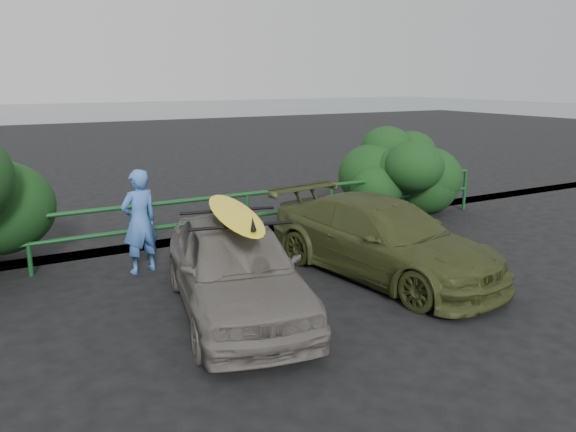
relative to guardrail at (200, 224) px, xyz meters
name	(u,v)px	position (x,y,z in m)	size (l,w,h in m)	color
ground	(351,360)	(0.00, -5.00, -0.52)	(80.00, 80.00, 0.00)	black
ocean	(11,111)	(0.00, 55.00, -0.52)	(200.00, 200.00, 0.00)	slate
guardrail	(200,224)	(0.00, 0.00, 0.00)	(14.00, 0.08, 1.04)	#154B1F
shrub_right	(390,175)	(5.00, 0.50, 0.47)	(3.20, 2.40, 1.98)	#163A16
sedan	(236,267)	(-0.61, -3.07, 0.16)	(1.60, 3.99, 1.36)	#635E58
olive_vehicle	(382,238)	(2.17, -2.81, 0.12)	(1.79, 4.39, 1.27)	#373F1B
man	(140,221)	(-1.31, -0.69, 0.37)	(0.65, 0.42, 1.77)	#4171C4
roof_rack	(234,218)	(-0.61, -3.07, 0.86)	(1.36, 0.95, 0.05)	black
surfboard	(234,213)	(-0.61, -3.07, 0.92)	(0.54, 2.61, 0.08)	yellow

